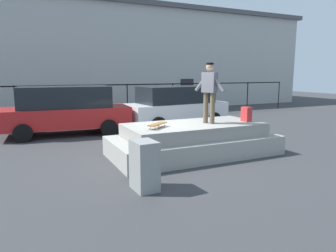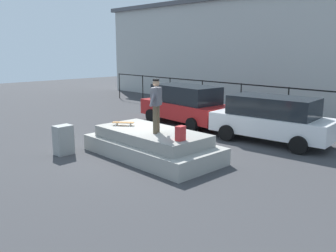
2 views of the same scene
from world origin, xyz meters
name	(u,v)px [view 1 (image 1 of 2)]	position (x,y,z in m)	size (l,w,h in m)	color
ground_plane	(166,155)	(0.00, 0.00, 0.00)	(60.00, 60.00, 0.00)	#38383A
concrete_ledge	(194,140)	(0.75, -0.29, 0.42)	(4.83, 2.32, 0.92)	#9E9B93
skateboarder	(209,89)	(1.16, -0.44, 1.92)	(0.51, 0.91, 1.73)	brown
skateboard	(157,124)	(-0.51, -0.52, 1.02)	(0.72, 0.64, 0.12)	brown
backpack	(246,114)	(2.40, -0.59, 1.14)	(0.28, 0.20, 0.44)	red
car_red_hatchback_near	(66,109)	(-2.22, 4.48, 0.98)	(4.92, 2.40, 1.87)	#B21E1E
car_white_hatchback_mid	(176,105)	(2.50, 4.37, 0.95)	(4.80, 2.47, 1.79)	white
utility_box	(144,166)	(-1.56, -2.30, 0.51)	(0.44, 0.60, 1.02)	gray
fence_row	(102,94)	(0.00, 7.74, 1.32)	(24.06, 0.06, 1.82)	black
warehouse_building	(76,58)	(0.00, 15.21, 3.46)	(34.15, 8.91, 6.90)	#B2B2AD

